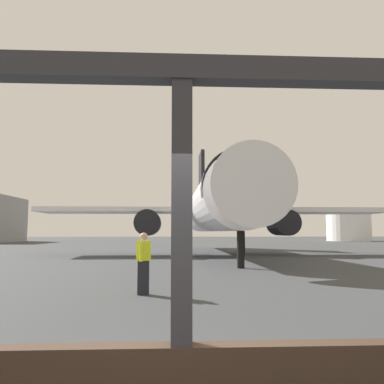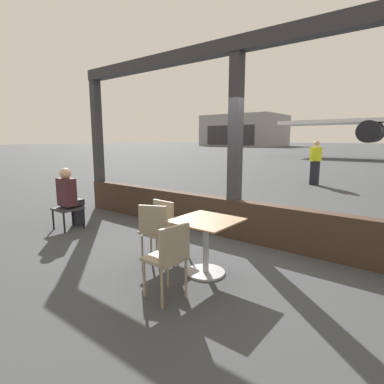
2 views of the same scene
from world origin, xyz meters
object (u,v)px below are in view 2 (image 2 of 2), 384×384
at_px(cafe_chair_aisle_left, 155,229).
at_px(lounge_bench, 68,211).
at_px(cafe_chair_window_left, 168,224).
at_px(distant_hangar, 245,131).
at_px(dining_table, 206,242).
at_px(cafe_chair_window_right, 169,254).
at_px(seated_passenger, 69,196).
at_px(ground_crew_worker, 315,162).

xyz_separation_m(cafe_chair_aisle_left, lounge_bench, (-2.70, 0.20, -0.17)).
height_order(cafe_chair_window_left, distant_hangar, distant_hangar).
relative_size(dining_table, cafe_chair_window_right, 0.90).
bearing_deg(cafe_chair_aisle_left, seated_passenger, 174.26).
bearing_deg(seated_passenger, cafe_chair_aisle_left, -5.74).
relative_size(lounge_bench, distant_hangar, 0.02).
distance_m(dining_table, ground_crew_worker, 9.43).
xyz_separation_m(cafe_chair_window_left, cafe_chair_window_right, (0.83, -0.89, -0.01)).
relative_size(ground_crew_worker, distant_hangar, 0.09).
height_order(cafe_chair_aisle_left, ground_crew_worker, ground_crew_worker).
xyz_separation_m(dining_table, distant_hangar, (-38.12, 70.53, 3.55)).
bearing_deg(cafe_chair_aisle_left, dining_table, 18.05).
bearing_deg(cafe_chair_window_left, cafe_chair_window_right, -46.93).
bearing_deg(lounge_bench, cafe_chair_aisle_left, -4.35).
bearing_deg(cafe_chair_window_right, dining_table, 95.46).
bearing_deg(cafe_chair_aisle_left, ground_crew_worker, 93.99).
xyz_separation_m(cafe_chair_aisle_left, distant_hangar, (-37.40, 70.76, 3.45)).
bearing_deg(distant_hangar, ground_crew_worker, -59.03).
bearing_deg(cafe_chair_aisle_left, cafe_chair_window_left, 97.03).
distance_m(cafe_chair_window_left, cafe_chair_aisle_left, 0.31).
relative_size(lounge_bench, seated_passenger, 0.39).
relative_size(dining_table, ground_crew_worker, 0.46).
height_order(ground_crew_worker, distant_hangar, distant_hangar).
bearing_deg(dining_table, seated_passenger, 179.34).
relative_size(cafe_chair_window_left, cafe_chair_window_right, 1.03).
distance_m(cafe_chair_aisle_left, seated_passenger, 2.74).
bearing_deg(cafe_chair_aisle_left, cafe_chair_window_right, -36.15).
relative_size(cafe_chair_window_left, seated_passenger, 0.74).
distance_m(dining_table, cafe_chair_window_left, 0.76).
xyz_separation_m(lounge_bench, seated_passenger, (-0.02, 0.07, 0.29)).
distance_m(lounge_bench, ground_crew_worker, 9.58).
bearing_deg(cafe_chair_window_left, cafe_chair_aisle_left, -82.97).
distance_m(cafe_chair_window_left, distant_hangar, 79.82).
distance_m(cafe_chair_window_right, cafe_chair_aisle_left, 0.98).
bearing_deg(dining_table, ground_crew_worker, 98.44).
bearing_deg(lounge_bench, cafe_chair_window_left, 2.27).
xyz_separation_m(cafe_chair_window_left, distant_hangar, (-37.36, 70.45, 3.45)).
relative_size(dining_table, cafe_chair_aisle_left, 0.88).
xyz_separation_m(dining_table, cafe_chair_aisle_left, (-0.72, -0.23, 0.10)).
bearing_deg(ground_crew_worker, distant_hangar, 120.97).
xyz_separation_m(cafe_chair_window_right, cafe_chair_aisle_left, (-0.79, 0.58, 0.01)).
relative_size(cafe_chair_window_left, distant_hangar, 0.05).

